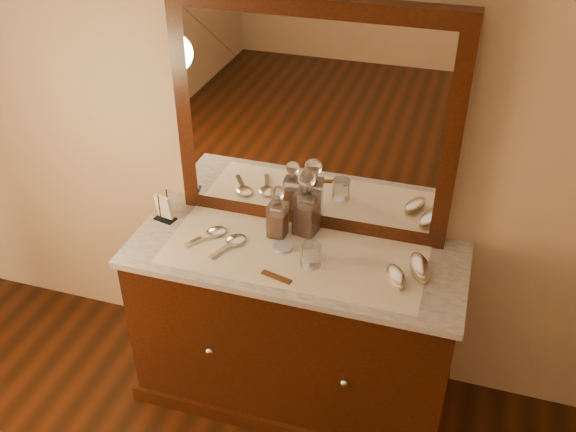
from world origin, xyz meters
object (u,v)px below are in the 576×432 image
object	(u,v)px
brush_near	(396,277)
hand_mirror_outer	(212,233)
pin_dish	(283,247)
comb	(276,277)
mirror_frame	(313,121)
decanter_left	(278,217)
hand_mirror_inner	(233,242)
brush_far	(420,267)
decanter_right	(306,209)
dresser_cabinet	(294,328)
napkin_rack	(164,209)

from	to	relation	value
brush_near	hand_mirror_outer	world-z (taller)	brush_near
pin_dish	comb	world-z (taller)	pin_dish
mirror_frame	brush_near	xyz separation A→B (m)	(0.44, -0.31, -0.48)
decanter_left	hand_mirror_outer	world-z (taller)	decanter_left
hand_mirror_inner	pin_dish	bearing A→B (deg)	8.43
pin_dish	brush_far	size ratio (longest dim) A/B	0.45
mirror_frame	comb	xyz separation A→B (m)	(-0.02, -0.43, -0.49)
hand_mirror_inner	decanter_right	bearing A→B (deg)	33.02
mirror_frame	hand_mirror_outer	world-z (taller)	mirror_frame
decanter_right	dresser_cabinet	bearing A→B (deg)	-91.62
comb	decanter_right	bearing A→B (deg)	99.72
brush_near	hand_mirror_inner	distance (m)	0.71
brush_near	hand_mirror_inner	bearing A→B (deg)	176.35
comb	decanter_right	xyz separation A→B (m)	(0.03, 0.34, 0.12)
hand_mirror_outer	hand_mirror_inner	world-z (taller)	same
hand_mirror_inner	brush_near	bearing A→B (deg)	-3.65
brush_far	hand_mirror_inner	world-z (taller)	brush_far
comb	hand_mirror_inner	bearing A→B (deg)	160.89
pin_dish	comb	size ratio (longest dim) A/B	0.63
hand_mirror_outer	comb	bearing A→B (deg)	-28.64
decanter_left	hand_mirror_outer	distance (m)	0.30
pin_dish	decanter_right	size ratio (longest dim) A/B	0.27
brush_near	brush_far	world-z (taller)	brush_far
hand_mirror_outer	pin_dish	bearing A→B (deg)	-0.34
brush_near	brush_far	distance (m)	0.12
mirror_frame	decanter_right	distance (m)	0.39
decanter_left	brush_far	size ratio (longest dim) A/B	1.33
comb	decanter_left	size ratio (longest dim) A/B	0.54
brush_near	hand_mirror_inner	xyz separation A→B (m)	(-0.71, 0.05, -0.01)
mirror_frame	comb	size ratio (longest dim) A/B	8.92
pin_dish	brush_far	bearing A→B (deg)	1.21
mirror_frame	pin_dish	bearing A→B (deg)	-103.57
comb	dresser_cabinet	bearing A→B (deg)	97.54
dresser_cabinet	hand_mirror_inner	bearing A→B (deg)	-174.85
brush_far	hand_mirror_outer	world-z (taller)	brush_far
mirror_frame	napkin_rack	world-z (taller)	mirror_frame
brush_near	hand_mirror_inner	size ratio (longest dim) A/B	0.76
napkin_rack	decanter_left	world-z (taller)	decanter_left
mirror_frame	hand_mirror_inner	xyz separation A→B (m)	(-0.27, -0.27, -0.49)
brush_near	comb	bearing A→B (deg)	-165.62
mirror_frame	decanter_left	distance (m)	0.44
napkin_rack	hand_mirror_outer	bearing A→B (deg)	-12.39
decanter_left	napkin_rack	bearing A→B (deg)	-176.92
dresser_cabinet	decanter_right	bearing A→B (deg)	88.38
pin_dish	comb	bearing A→B (deg)	-79.48
mirror_frame	decanter_right	world-z (taller)	mirror_frame
brush_near	hand_mirror_outer	distance (m)	0.82
brush_near	decanter_left	bearing A→B (deg)	163.30
pin_dish	hand_mirror_outer	distance (m)	0.32
napkin_rack	brush_near	xyz separation A→B (m)	(1.08, -0.14, -0.03)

